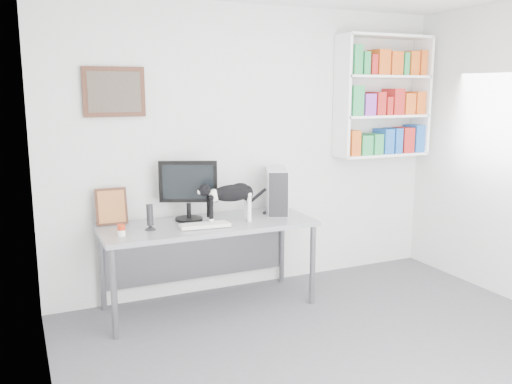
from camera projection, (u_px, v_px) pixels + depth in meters
room at (381, 181)px, 3.43m from camera, size 4.01×4.01×2.70m
bookshelf at (383, 96)px, 5.56m from camera, size 1.03×0.28×1.24m
wall_art at (114, 92)px, 4.57m from camera, size 0.52×0.04×0.42m
desk at (209, 265)px, 4.80m from camera, size 1.87×0.74×0.78m
monitor at (188, 190)px, 4.77m from camera, size 0.57×0.43×0.55m
keyboard at (205, 225)px, 4.57m from camera, size 0.44×0.20×0.03m
pc_tower at (277, 191)px, 5.09m from camera, size 0.33×0.46×0.42m
speaker at (150, 216)px, 4.47m from camera, size 0.11×0.11×0.23m
leaning_print at (111, 206)px, 4.64m from camera, size 0.27×0.11×0.33m
soup_can at (121, 230)px, 4.30m from camera, size 0.07×0.07×0.09m
cat at (231, 203)px, 4.71m from camera, size 0.57×0.17×0.35m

